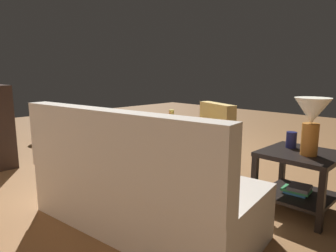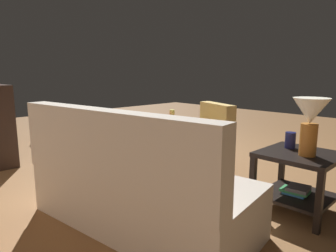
% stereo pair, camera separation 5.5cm
% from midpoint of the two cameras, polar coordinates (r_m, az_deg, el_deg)
% --- Properties ---
extents(ground, '(12.00, 12.00, 0.00)m').
position_cam_midpoint_polar(ground, '(4.53, 1.47, -5.97)').
color(ground, olive).
extents(couch, '(2.00, 1.12, 1.00)m').
position_cam_midpoint_polar(couch, '(2.49, -6.20, -11.70)').
color(couch, beige).
rests_on(couch, ground).
extents(armchair, '(0.87, 0.88, 0.87)m').
position_cam_midpoint_polar(armchair, '(3.85, 5.96, -3.31)').
color(armchair, tan).
rests_on(armchair, ground).
extents(side_table, '(0.64, 0.64, 0.55)m').
position_cam_midpoint_polar(side_table, '(2.99, 23.41, -8.06)').
color(side_table, black).
rests_on(side_table, ground).
extents(table_lamp, '(0.30, 0.30, 0.50)m').
position_cam_midpoint_polar(table_lamp, '(2.81, 25.28, 1.58)').
color(table_lamp, '#B26B26').
rests_on(table_lamp, side_table).
extents(small_vase, '(0.10, 0.10, 0.15)m').
position_cam_midpoint_polar(small_vase, '(3.07, 22.05, -2.46)').
color(small_vase, navy).
rests_on(small_vase, side_table).
extents(book_stack_shelf, '(0.25, 0.22, 0.08)m').
position_cam_midpoint_polar(book_stack_shelf, '(3.05, 23.10, -11.12)').
color(book_stack_shelf, '#2D72B2').
rests_on(book_stack_shelf, side_table).
extents(laptop_desk, '(0.56, 0.44, 0.48)m').
position_cam_midpoint_polar(laptop_desk, '(3.89, -8.64, -2.34)').
color(laptop_desk, olive).
rests_on(laptop_desk, ground).
extents(laptop, '(0.34, 0.28, 0.21)m').
position_cam_midpoint_polar(laptop, '(3.85, -9.15, -0.89)').
color(laptop, silver).
rests_on(laptop, laptop_desk).
extents(wicker_hamper, '(0.45, 0.45, 0.48)m').
position_cam_midpoint_polar(wicker_hamper, '(4.67, -0.32, -2.41)').
color(wicker_hamper, brown).
rests_on(wicker_hamper, ground).
extents(book_stack_hamper, '(0.29, 0.21, 0.11)m').
position_cam_midpoint_polar(book_stack_hamper, '(4.61, -0.39, 1.21)').
color(book_stack_hamper, '#994C8C').
rests_on(book_stack_hamper, wicker_hamper).
extents(yellow_mug, '(0.08, 0.08, 0.10)m').
position_cam_midpoint_polar(yellow_mug, '(4.61, 0.33, 2.51)').
color(yellow_mug, '#D8D866').
rests_on(yellow_mug, book_stack_hamper).
extents(tv_remote, '(0.11, 0.17, 0.02)m').
position_cam_midpoint_polar(tv_remote, '(4.75, -0.48, 0.88)').
color(tv_remote, '#262628').
rests_on(tv_remote, wicker_hamper).
extents(ottoman, '(0.40, 0.40, 0.36)m').
position_cam_midpoint_polar(ottoman, '(5.15, -4.33, -0.44)').
color(ottoman, '#AD8442').
rests_on(ottoman, ground).
extents(circular_rug, '(1.29, 1.29, 0.01)m').
position_cam_midpoint_polar(circular_rug, '(4.45, -14.57, -6.52)').
color(circular_rug, beige).
rests_on(circular_rug, ground).
extents(pet_bowl_steel, '(0.20, 0.20, 0.05)m').
position_cam_midpoint_polar(pet_bowl_steel, '(6.15, -9.18, -1.53)').
color(pet_bowl_steel, silver).
rests_on(pet_bowl_steel, ground).
extents(pet_bowl_teal, '(0.20, 0.20, 0.05)m').
position_cam_midpoint_polar(pet_bowl_teal, '(6.53, -10.40, -0.89)').
color(pet_bowl_teal, teal).
rests_on(pet_bowl_teal, ground).
extents(potted_plant, '(0.34, 0.34, 0.55)m').
position_cam_midpoint_polar(potted_plant, '(5.97, -23.38, 0.38)').
color(potted_plant, brown).
rests_on(potted_plant, ground).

